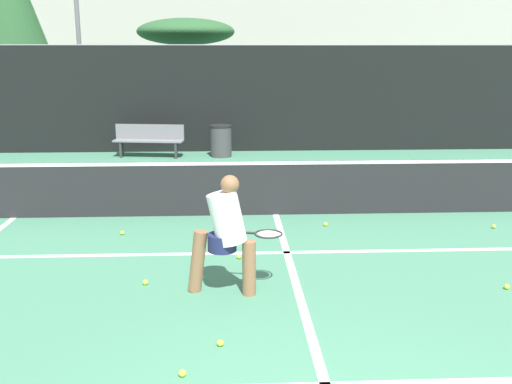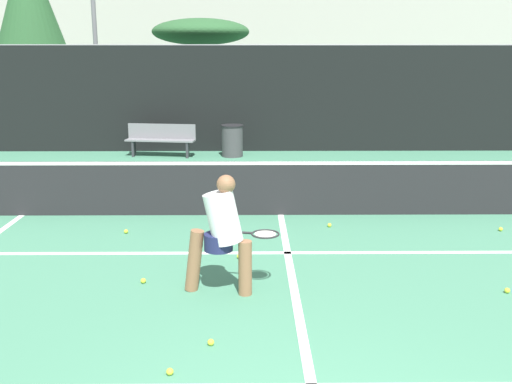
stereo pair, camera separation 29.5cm
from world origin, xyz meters
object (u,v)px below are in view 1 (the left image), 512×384
player_practicing (226,231)px  trash_bin (221,141)px  courtside_bench (149,139)px  parked_car (194,116)px

player_practicing → trash_bin: player_practicing is taller
courtside_bench → parked_car: bearing=85.8°
courtside_bench → player_practicing: bearing=-69.1°
player_practicing → parked_car: player_practicing is taller
courtside_bench → trash_bin: bearing=7.2°
player_practicing → parked_car: bearing=106.8°
player_practicing → trash_bin: size_ratio=1.71×
courtside_bench → trash_bin: (1.91, -0.03, -0.05)m
courtside_bench → parked_car: parked_car is taller
player_practicing → courtside_bench: bearing=114.8°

